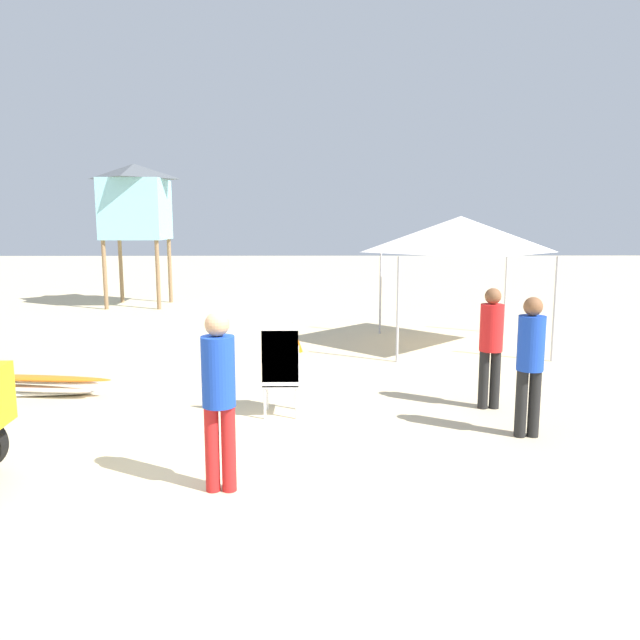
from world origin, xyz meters
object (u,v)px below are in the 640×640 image
Objects in this scene: popup_canopy at (460,234)px; traffic_cone_near at (292,337)px; surfboard_pile at (25,384)px; lifeguard_near_center at (219,389)px; lifeguard_near_right at (491,340)px; lifeguard_near_left at (530,357)px; stacked_plastic_chairs at (281,362)px; lifeguard_tower at (135,202)px.

traffic_cone_near is at bearing -171.34° from popup_canopy.
lifeguard_near_center reaches higher than surfboard_pile.
lifeguard_near_center reaches higher than lifeguard_near_right.
traffic_cone_near is at bearing 126.90° from lifeguard_near_right.
surfboard_pile is 7.27m from lifeguard_near_left.
stacked_plastic_chairs is at bearing 164.78° from lifeguard_near_left.
popup_canopy reaches higher than stacked_plastic_chairs.
lifeguard_tower reaches higher than stacked_plastic_chairs.
lifeguard_tower reaches higher than lifeguard_near_right.
lifeguard_near_right is at bearing -53.78° from lifeguard_tower.
lifeguard_near_left reaches higher than surfboard_pile.
lifeguard_tower reaches higher than surfboard_pile.
stacked_plastic_chairs is 4.17m from traffic_cone_near.
lifeguard_tower is (-0.98, 9.90, 3.01)m from surfboard_pile.
surfboard_pile is 1.61× the size of lifeguard_near_left.
popup_canopy reaches higher than lifeguard_near_left.
lifeguard_near_left is 0.40× the size of lifeguard_tower.
stacked_plastic_chairs is at bearing -90.36° from traffic_cone_near.
lifeguard_near_right is at bearing -53.10° from traffic_cone_near.
lifeguard_tower is at bearing 123.93° from lifeguard_near_left.
lifeguard_near_right is 4.83m from traffic_cone_near.
traffic_cone_near is (-3.01, 4.98, -0.69)m from lifeguard_near_left.
popup_canopy reaches higher than traffic_cone_near.
lifeguard_near_center is 4.27m from lifeguard_near_right.
stacked_plastic_chairs is 2.17× the size of traffic_cone_near.
popup_canopy is at bearing 25.91° from surfboard_pile.
lifeguard_near_left is 5.68m from popup_canopy.
lifeguard_tower reaches higher than lifeguard_near_center.
lifeguard_tower is at bearing 108.47° from lifeguard_near_center.
lifeguard_tower is (-4.44, 13.29, 2.15)m from lifeguard_near_center.
surfboard_pile is 8.50m from popup_canopy.
lifeguard_near_left reaches higher than traffic_cone_near.
traffic_cone_near reaches higher than surfboard_pile.
lifeguard_tower is (-4.91, 10.98, 2.43)m from stacked_plastic_chairs.
lifeguard_near_left is (3.03, -0.83, 0.25)m from stacked_plastic_chairs.
lifeguard_near_center is at bearing -71.53° from lifeguard_tower.
popup_canopy is at bearing 60.57° from lifeguard_near_center.
lifeguard_tower is at bearing 95.66° from surfboard_pile.
lifeguard_near_left is 5.86m from traffic_cone_near.
popup_canopy is 4.03m from traffic_cone_near.
surfboard_pile is 1.56× the size of lifeguard_near_center.
lifeguard_tower is at bearing 125.83° from traffic_cone_near.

